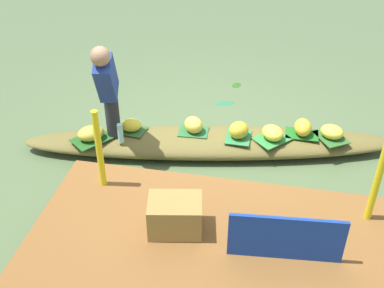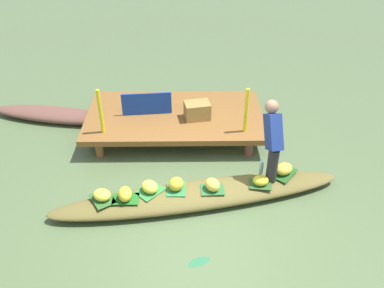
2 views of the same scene
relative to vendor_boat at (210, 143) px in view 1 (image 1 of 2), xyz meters
The scene contains 25 objects.
canal_water 0.12m from the vendor_boat, ahead, with size 40.00×40.00×0.00m, color #516640.
dock_platform 1.95m from the vendor_boat, 101.58° to the left, with size 3.20×1.80×0.41m.
vendor_boat is the anchor object (origin of this frame).
leaf_mat_0 0.93m from the vendor_boat, ahead, with size 0.33×0.25×0.01m, color #2D5627.
banana_bunch_0 0.94m from the vendor_boat, ahead, with size 0.23×0.19×0.14m, color yellow.
leaf_mat_1 0.72m from the vendor_boat, behind, with size 0.38×0.29×0.01m, color #31803C.
banana_bunch_1 0.74m from the vendor_boat, behind, with size 0.27×0.22×0.16m, color yellow.
leaf_mat_2 0.23m from the vendor_boat, ahead, with size 0.34×0.26×0.01m, color #2B6834.
banana_bunch_2 0.29m from the vendor_boat, ahead, with size 0.24×0.20×0.19m, color #EDD24B.
leaf_mat_3 1.07m from the vendor_boat, 168.93° to the right, with size 0.38×0.25×0.01m, color #1D661F.
banana_bunch_3 1.09m from the vendor_boat, 168.93° to the right, with size 0.27×0.19×0.18m, color yellow.
leaf_mat_4 1.39m from the vendor_boat, behind, with size 0.37×0.28×0.01m, color #2E6027.
banana_bunch_4 1.40m from the vendor_boat, behind, with size 0.26×0.22×0.15m, color yellow.
leaf_mat_5 0.35m from the vendor_boat, behind, with size 0.33×0.28×0.01m, color #2F7E44.
banana_bunch_5 0.39m from the vendor_boat, behind, with size 0.24×0.21×0.19m, color gold.
leaf_mat_6 1.37m from the vendor_boat, 15.37° to the left, with size 0.42×0.30×0.01m, color #21561D.
banana_bunch_6 1.37m from the vendor_boat, 15.37° to the left, with size 0.30×0.23×0.16m, color gold.
vendor_person 1.37m from the vendor_boat, 16.48° to the left, with size 0.27×0.52×1.20m.
water_bottle 1.05m from the vendor_boat, 19.88° to the left, with size 0.06×0.06×0.24m, color #A8DCD9.
market_banner 2.15m from the vendor_boat, 115.12° to the left, with size 0.89×0.03×0.42m, color #153898.
railing_post_west 2.16m from the vendor_boat, 140.82° to the left, with size 0.06×0.06×0.80m, color yellow.
railing_post_east 1.68m from the vendor_boat, 57.91° to the left, with size 0.06×0.06×0.80m, color yellow.
produce_crate 1.80m from the vendor_boat, 89.51° to the left, with size 0.44×0.32×0.30m, color olive.
drifting_plant_0 1.15m from the vendor_boat, 91.28° to the right, with size 0.30×0.14×0.01m, color #2B6E45.
drifting_plant_2 1.72m from the vendor_boat, 94.10° to the right, with size 0.18×0.12×0.01m, color #2A591A.
Camera 1 is at (-0.68, 4.58, 3.29)m, focal length 44.73 mm.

